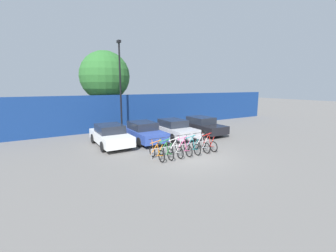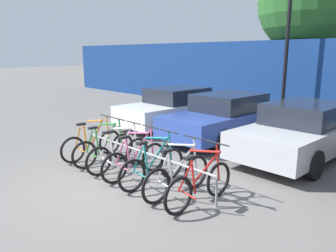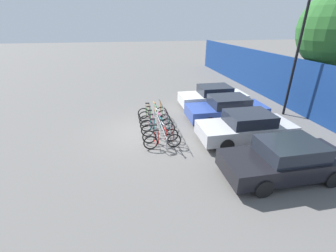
# 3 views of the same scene
# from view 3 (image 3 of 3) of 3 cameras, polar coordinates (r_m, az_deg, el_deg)

# --- Properties ---
(ground_plane) EXTENTS (120.00, 120.00, 0.00)m
(ground_plane) POSITION_cam_3_polar(r_m,az_deg,el_deg) (11.60, -5.38, -1.55)
(ground_plane) COLOR #605E5B
(hoarding_wall) EXTENTS (36.00, 0.16, 3.15)m
(hoarding_wall) POSITION_cam_3_polar(r_m,az_deg,el_deg) (15.08, 33.42, 7.09)
(hoarding_wall) COLOR navy
(hoarding_wall) RESTS_ON ground
(bike_rack) EXTENTS (4.12, 0.04, 0.57)m
(bike_rack) POSITION_cam_3_polar(r_m,az_deg,el_deg) (11.49, -2.15, 1.00)
(bike_rack) COLOR gray
(bike_rack) RESTS_ON ground
(bicycle_orange) EXTENTS (0.68, 1.71, 1.05)m
(bicycle_orange) POSITION_cam_3_polar(r_m,az_deg,el_deg) (13.16, -3.98, 3.59)
(bicycle_orange) COLOR black
(bicycle_orange) RESTS_ON ground
(bicycle_green) EXTENTS (0.68, 1.71, 1.05)m
(bicycle_green) POSITION_cam_3_polar(r_m,az_deg,el_deg) (12.65, -3.67, 2.71)
(bicycle_green) COLOR black
(bicycle_green) RESTS_ON ground
(bicycle_white) EXTENTS (0.68, 1.71, 1.05)m
(bicycle_white) POSITION_cam_3_polar(r_m,az_deg,el_deg) (12.10, -3.30, 1.65)
(bicycle_white) COLOR black
(bicycle_white) RESTS_ON ground
(bicycle_pink) EXTENTS (0.68, 1.71, 1.05)m
(bicycle_pink) POSITION_cam_3_polar(r_m,az_deg,el_deg) (11.56, -2.90, 0.52)
(bicycle_pink) COLOR black
(bicycle_pink) RESTS_ON ground
(bicycle_teal) EXTENTS (0.68, 1.71, 1.05)m
(bicycle_teal) POSITION_cam_3_polar(r_m,az_deg,el_deg) (11.03, -2.47, -0.72)
(bicycle_teal) COLOR black
(bicycle_teal) RESTS_ON ground
(bicycle_silver) EXTENTS (0.68, 1.71, 1.05)m
(bicycle_silver) POSITION_cam_3_polar(r_m,az_deg,el_deg) (10.42, -1.91, -2.33)
(bicycle_silver) COLOR black
(bicycle_silver) RESTS_ON ground
(bicycle_red) EXTENTS (0.68, 1.71, 1.05)m
(bicycle_red) POSITION_cam_3_polar(r_m,az_deg,el_deg) (9.94, -1.40, -3.76)
(bicycle_red) COLOR black
(bicycle_red) RESTS_ON ground
(car_white) EXTENTS (1.91, 4.31, 1.40)m
(car_white) POSITION_cam_3_polar(r_m,az_deg,el_deg) (15.20, 11.33, 7.37)
(car_white) COLOR silver
(car_white) RESTS_ON ground
(car_blue) EXTENTS (1.91, 4.42, 1.40)m
(car_blue) POSITION_cam_3_polar(r_m,az_deg,el_deg) (13.15, 14.65, 4.26)
(car_blue) COLOR #2D479E
(car_blue) RESTS_ON ground
(car_silver) EXTENTS (1.91, 4.40, 1.40)m
(car_silver) POSITION_cam_3_polar(r_m,az_deg,el_deg) (11.07, 19.20, -0.28)
(car_silver) COLOR #B7B7BC
(car_silver) RESTS_ON ground
(car_black) EXTENTS (1.91, 4.48, 1.40)m
(car_black) POSITION_cam_3_polar(r_m,az_deg,el_deg) (9.10, 27.70, -7.54)
(car_black) COLOR black
(car_black) RESTS_ON ground
(lamp_post) EXTENTS (0.24, 0.44, 7.52)m
(lamp_post) POSITION_cam_3_polar(r_m,az_deg,el_deg) (14.70, 30.42, 17.73)
(lamp_post) COLOR black
(lamp_post) RESTS_ON ground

